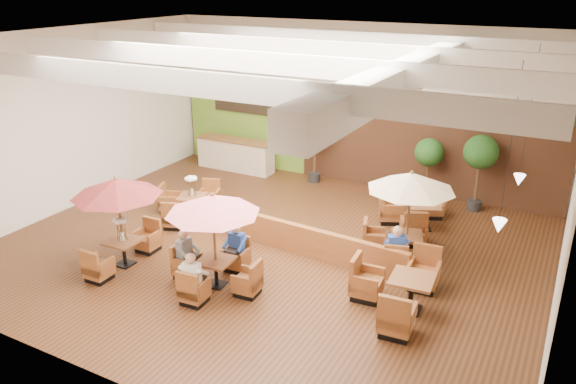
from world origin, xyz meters
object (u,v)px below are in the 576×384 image
Objects in this scene: table_0 at (118,199)px; diner_0 at (193,273)px; table_1 at (214,223)px; topiary_2 at (481,155)px; table_3 at (187,202)px; table_5 at (413,215)px; table_2 at (408,195)px; diner_2 at (186,249)px; diner_4 at (396,246)px; table_4 at (398,291)px; topiary_1 at (429,155)px; diner_3 at (396,245)px; booth_divider at (304,240)px; diner_1 at (236,243)px; topiary_0 at (315,134)px; service_counter at (236,155)px.

table_0 is 2.96× the size of diner_0.
topiary_2 is at bearing 55.12° from table_1.
table_1 is 4.53m from table_3.
table_5 is 7.07m from diner_0.
table_2 is 5.64m from diner_2.
diner_4 is at bearing 22.82° from table_0.
table_3 is at bearing 161.12° from table_4.
topiary_1 is 2.50× the size of diner_3.
diner_0 reaches higher than booth_divider.
booth_divider is 1.92m from diner_1.
table_2 is 0.88× the size of table_5.
diner_1 is at bearing -179.91° from diner_3.
diner_2 is at bearing -116.45° from topiary_1.
table_0 is 3.57m from table_3.
topiary_2 reaches higher than diner_3.
table_4 is 0.98× the size of table_5.
table_1 is 3.13× the size of diner_1.
table_3 is 3.19× the size of diner_2.
table_3 reaches higher than table_5.
table_0 is 3.15× the size of diner_1.
table_5 is at bearing 56.23° from diner_0.
diner_2 is (2.32, -3.00, 0.31)m from table_3.
table_1 reaches higher than diner_4.
table_3 is 3.80m from diner_2.
topiary_1 is 2.69× the size of diner_2.
booth_divider is 2.34× the size of table_2.
topiary_1 is (4.00, -0.00, -0.17)m from topiary_0.
table_0 is at bearing 22.31° from diner_1.
table_0 is at bearing -78.01° from service_counter.
diner_4 is (6.73, -0.44, 0.31)m from table_3.
service_counter is at bearing -176.42° from topiary_0.
topiary_2 reaches higher than topiary_0.
diner_1 is at bearing -175.93° from diner_4.
table_5 is 3.33× the size of diner_3.
topiary_1 is 5.16m from diner_4.
topiary_1 is at bearing -114.00° from diner_1.
service_counter is 1.42× the size of topiary_1.
service_counter is 3.41m from topiary_0.
diner_3 is at bearing 105.46° from table_4.
table_3 is 7.48m from table_4.
table_2 is 1.18× the size of topiary_1.
diner_3 is at bearing -155.08° from diner_1.
table_4 is at bearing -36.95° from service_counter.
table_3 is (-4.29, 0.60, 0.04)m from booth_divider.
topiary_0 reaches higher than diner_3.
diner_2 reaches higher than service_counter.
table_3 is at bearing 165.76° from table_2.
topiary_2 reaches higher than diner_4.
table_0 is 0.96× the size of table_3.
topiary_2 reaches higher than table_3.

